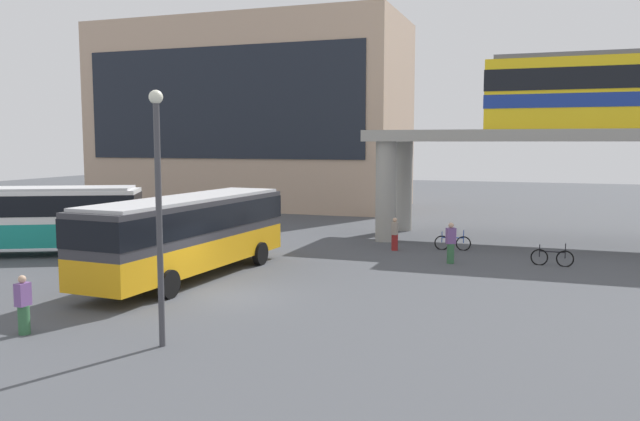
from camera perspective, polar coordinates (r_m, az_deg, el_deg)
name	(u,v)px	position (r m, az deg, el deg)	size (l,w,h in m)	color
ground_plane	(319,251)	(31.93, -0.06, -3.57)	(120.00, 120.00, 0.00)	#47494F
station_building	(251,116)	(55.08, -6.14, 8.35)	(25.58, 11.07, 15.10)	tan
bus_main	(189,228)	(25.77, -11.51, -1.54)	(3.27, 11.18, 3.22)	orange
bus_secondary	(19,213)	(33.58, -25.10, -0.24)	(11.01, 7.20, 3.22)	teal
bicycle_blue	(453,243)	(32.72, 11.65, -2.82)	(1.78, 0.27, 1.04)	black
bicycle_black	(552,258)	(29.75, 19.84, -3.94)	(1.79, 0.11, 1.04)	black
pedestrian_by_bike_rack	(23,307)	(19.95, -24.75, -7.73)	(0.32, 0.41, 1.68)	#33663F
pedestrian_at_kerb	(395,235)	(32.11, 6.63, -2.17)	(0.32, 0.41, 1.63)	maroon
pedestrian_walking_across	(451,244)	(29.06, 11.48, -2.93)	(0.48, 0.44, 1.82)	#33663F
lamp_post	(159,198)	(17.09, -14.08, 1.05)	(0.36, 0.36, 6.67)	#3F3F44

